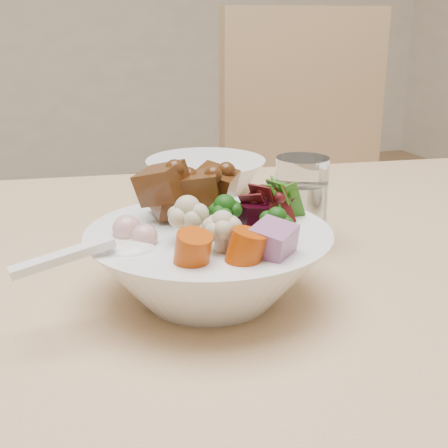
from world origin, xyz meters
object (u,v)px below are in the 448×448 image
at_px(dining_table, 397,307).
at_px(water_glass, 301,205).
at_px(food_bowl, 210,259).
at_px(chair_far, 330,196).
at_px(side_bowl, 206,179).

relative_size(dining_table, water_glass, 15.33).
bearing_deg(food_bowl, chair_far, 53.04).
bearing_deg(side_bowl, dining_table, -62.42).
distance_m(chair_far, side_bowl, 0.62).
xyz_separation_m(food_bowl, side_bowl, (0.10, 0.31, -0.01)).
height_order(dining_table, water_glass, water_glass).
distance_m(water_glass, side_bowl, 0.22).
xyz_separation_m(chair_far, food_bowl, (-0.54, -0.72, 0.19)).
bearing_deg(chair_far, food_bowl, -131.46).
distance_m(dining_table, chair_far, 0.75).
relative_size(water_glass, side_bowl, 0.60).
bearing_deg(side_bowl, food_bowl, -107.75).
bearing_deg(chair_far, side_bowl, -141.96).
distance_m(dining_table, food_bowl, 0.27).
relative_size(dining_table, food_bowl, 6.94).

